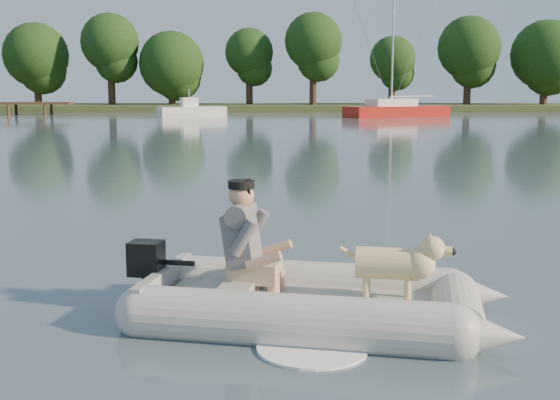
{
  "coord_description": "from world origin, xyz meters",
  "views": [
    {
      "loc": [
        -0.27,
        -7.42,
        2.31
      ],
      "look_at": [
        -0.15,
        2.21,
        0.75
      ],
      "focal_mm": 45.0,
      "sensor_mm": 36.0,
      "label": 1
    }
  ],
  "objects_px": {
    "man": "(244,235)",
    "motorboat": "(192,104)",
    "sailboat": "(396,110)",
    "dog": "(387,269)",
    "dinghy": "(316,259)"
  },
  "relations": [
    {
      "from": "sailboat",
      "to": "motorboat",
      "type": "bearing_deg",
      "value": 157.1
    },
    {
      "from": "sailboat",
      "to": "dinghy",
      "type": "bearing_deg",
      "value": -125.33
    },
    {
      "from": "man",
      "to": "motorboat",
      "type": "bearing_deg",
      "value": 109.01
    },
    {
      "from": "man",
      "to": "sailboat",
      "type": "relative_size",
      "value": 0.1
    },
    {
      "from": "dog",
      "to": "sailboat",
      "type": "height_order",
      "value": "sailboat"
    },
    {
      "from": "dog",
      "to": "motorboat",
      "type": "bearing_deg",
      "value": 110.64
    },
    {
      "from": "motorboat",
      "to": "sailboat",
      "type": "distance_m",
      "value": 15.7
    },
    {
      "from": "man",
      "to": "dog",
      "type": "relative_size",
      "value": 1.16
    },
    {
      "from": "dinghy",
      "to": "dog",
      "type": "distance_m",
      "value": 0.7
    },
    {
      "from": "dog",
      "to": "sailboat",
      "type": "relative_size",
      "value": 0.09
    },
    {
      "from": "dog",
      "to": "motorboat",
      "type": "distance_m",
      "value": 47.87
    },
    {
      "from": "dinghy",
      "to": "man",
      "type": "distance_m",
      "value": 0.77
    },
    {
      "from": "sailboat",
      "to": "man",
      "type": "bearing_deg",
      "value": -126.21
    },
    {
      "from": "motorboat",
      "to": "dinghy",
      "type": "bearing_deg",
      "value": -103.78
    },
    {
      "from": "man",
      "to": "dinghy",
      "type": "bearing_deg",
      "value": -4.24
    }
  ]
}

